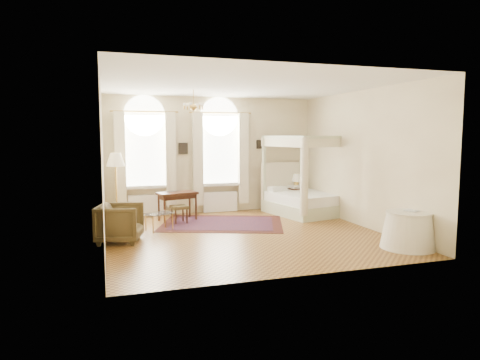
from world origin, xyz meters
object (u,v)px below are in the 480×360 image
object	(u,v)px
stool	(179,209)
floor_lamp	(116,163)
nightstand	(295,198)
side_table	(408,230)
armchair	(120,223)
writing_desk	(177,196)
coffee_table	(159,215)
canopy_bed	(304,196)

from	to	relation	value
stool	floor_lamp	distance (m)	1.97
nightstand	side_table	bearing A→B (deg)	-87.39
nightstand	armchair	distance (m)	5.80
writing_desk	floor_lamp	xyz separation A→B (m)	(-1.51, 0.21, 0.87)
armchair	coffee_table	xyz separation A→B (m)	(0.91, 0.87, -0.03)
canopy_bed	armchair	world-z (taller)	canopy_bed
stool	armchair	world-z (taller)	armchair
side_table	coffee_table	bearing A→B (deg)	145.59
armchair	coffee_table	distance (m)	1.26
writing_desk	armchair	world-z (taller)	armchair
coffee_table	side_table	bearing A→B (deg)	-34.41
canopy_bed	floor_lamp	xyz separation A→B (m)	(-5.07, 0.39, 1.01)
canopy_bed	armchair	xyz separation A→B (m)	(-5.07, -1.73, -0.10)
canopy_bed	side_table	bearing A→B (deg)	-85.13
stool	side_table	bearing A→B (deg)	-43.74
side_table	canopy_bed	bearing A→B (deg)	94.87
coffee_table	side_table	world-z (taller)	side_table
coffee_table	stool	bearing A→B (deg)	48.49
canopy_bed	nightstand	size ratio (longest dim) A/B	3.65
stool	floor_lamp	bearing A→B (deg)	158.48
nightstand	writing_desk	bearing A→B (deg)	-169.42
armchair	nightstand	bearing A→B (deg)	-48.66
stool	coffee_table	bearing A→B (deg)	-131.51
canopy_bed	coffee_table	xyz separation A→B (m)	(-4.15, -0.86, -0.13)
canopy_bed	stool	xyz separation A→B (m)	(-3.57, -0.20, -0.13)
nightstand	stool	distance (m)	3.83
writing_desk	canopy_bed	bearing A→B (deg)	-2.91
armchair	floor_lamp	size ratio (longest dim) A/B	0.50
canopy_bed	armchair	size ratio (longest dim) A/B	2.65
armchair	floor_lamp	xyz separation A→B (m)	(-0.00, 2.12, 1.11)
canopy_bed	stool	distance (m)	3.58
floor_lamp	side_table	xyz separation A→B (m)	(5.40, -4.32, -1.16)
side_table	writing_desk	bearing A→B (deg)	133.41
side_table	armchair	bearing A→B (deg)	157.84
stool	side_table	size ratio (longest dim) A/B	0.43
coffee_table	armchair	bearing A→B (deg)	-136.21
canopy_bed	writing_desk	bearing A→B (deg)	177.09
canopy_bed	stool	size ratio (longest dim) A/B	5.15
canopy_bed	side_table	xyz separation A→B (m)	(0.33, -3.93, -0.14)
canopy_bed	armchair	bearing A→B (deg)	-161.13
floor_lamp	armchair	bearing A→B (deg)	-90.00
stool	side_table	world-z (taller)	side_table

